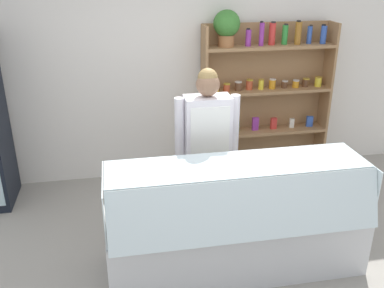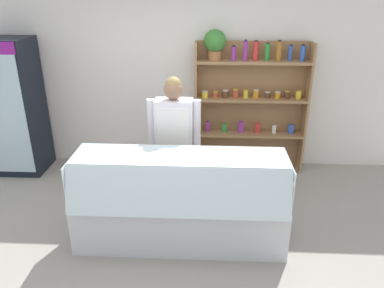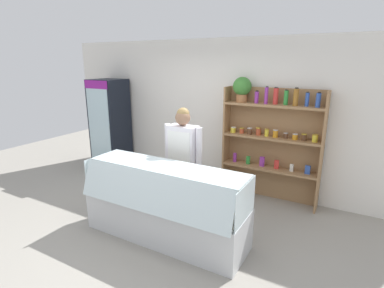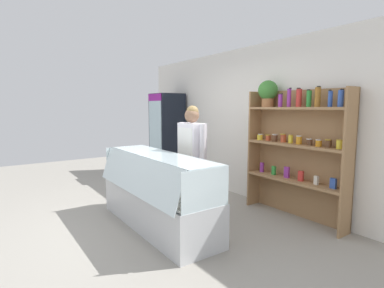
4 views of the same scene
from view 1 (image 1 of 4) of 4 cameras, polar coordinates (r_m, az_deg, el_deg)
ground_plane at (r=4.03m, az=3.31°, el=-16.08°), size 12.00×12.00×0.00m
back_wall at (r=5.27m, az=-1.67°, el=9.94°), size 6.80×0.10×2.70m
shelving_unit at (r=5.35m, az=8.98°, el=8.06°), size 1.61×0.31×2.06m
deli_display_case at (r=3.87m, az=5.76°, el=-12.25°), size 2.22×0.74×1.01m
shop_clerk at (r=4.09m, az=2.04°, el=0.72°), size 0.62×0.25×1.67m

